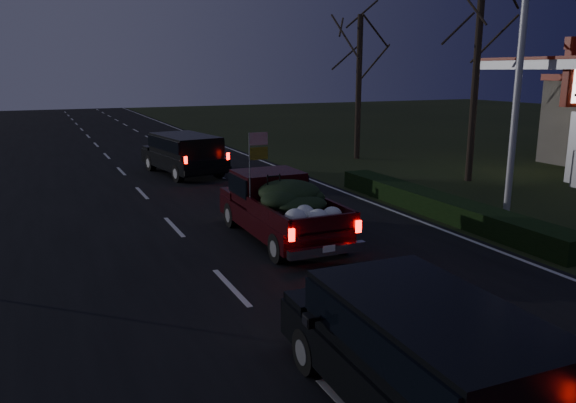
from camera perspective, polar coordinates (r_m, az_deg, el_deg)
name	(u,v)px	position (r m, az deg, el deg)	size (l,w,h in m)	color
ground	(231,288)	(11.69, -5.79, -8.73)	(120.00, 120.00, 0.00)	black
road_asphalt	(231,288)	(11.69, -5.79, -8.69)	(14.00, 120.00, 0.02)	black
hedge_row	(440,206)	(17.86, 15.22, -0.41)	(1.00, 10.00, 0.60)	black
light_pole	(523,30)	(17.87, 22.75, 15.81)	(0.50, 0.90, 9.16)	silver
bare_tree_mid	(480,17)	(23.59, 18.94, 17.34)	(3.60, 3.60, 8.50)	black
bare_tree_far	(360,52)	(28.53, 7.29, 14.81)	(3.60, 3.60, 7.00)	black
pickup_truck	(281,204)	(14.68, -0.75, -0.23)	(1.89, 4.85, 2.54)	black
lead_suv	(184,150)	(24.29, -10.49, 5.13)	(2.73, 5.10, 1.39)	black
rear_suv	(425,349)	(7.36, 13.79, -14.34)	(2.15, 4.61, 1.31)	black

